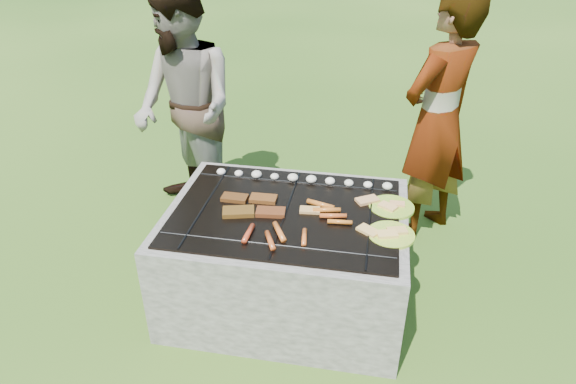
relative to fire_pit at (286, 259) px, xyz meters
name	(u,v)px	position (x,y,z in m)	size (l,w,h in m)	color
lawn	(286,297)	(0.00, 0.00, -0.28)	(60.00, 60.00, 0.00)	#234711
fire_pit	(286,259)	(0.00, 0.00, 0.00)	(1.30, 1.00, 0.62)	#A69E93
mushrooms	(303,179)	(0.04, 0.34, 0.35)	(1.06, 0.06, 0.04)	white
pork_slabs	(251,206)	(-0.19, -0.01, 0.34)	(0.38, 0.27, 0.02)	brown
sausages	(301,223)	(0.10, -0.13, 0.34)	(0.52, 0.49, 0.03)	orange
bread_on_grate	(351,212)	(0.35, 0.04, 0.34)	(0.44, 0.42, 0.02)	tan
plate_far	(391,207)	(0.56, 0.15, 0.33)	(0.29, 0.29, 0.03)	yellow
plate_near	(391,234)	(0.56, -0.12, 0.33)	(0.27, 0.27, 0.03)	yellow
cook	(438,120)	(0.82, 0.91, 0.55)	(0.61, 0.40, 1.66)	#A99C8D
bystander	(185,109)	(-0.85, 0.80, 0.55)	(0.81, 0.63, 1.67)	gray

